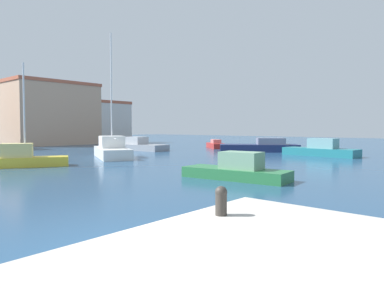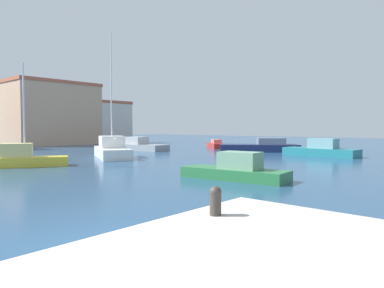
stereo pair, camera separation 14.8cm
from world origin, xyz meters
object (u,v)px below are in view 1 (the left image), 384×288
(mooring_bollard, at_px, (221,199))
(motorboat_green_outer_mooring, at_px, (237,170))
(motorboat_teal_behind_lamppost, at_px, (321,150))
(sailboat_yellow_far_right, at_px, (23,158))
(motorboat_grey_far_left, at_px, (138,146))
(motorboat_red_center_channel, at_px, (216,145))
(sailboat_white_distant_east, at_px, (112,149))
(motorboat_navy_distant_north, at_px, (261,147))

(mooring_bollard, height_order, motorboat_green_outer_mooring, mooring_bollard)
(mooring_bollard, xyz_separation_m, motorboat_teal_behind_lamppost, (28.32, 8.85, -0.73))
(motorboat_green_outer_mooring, xyz_separation_m, motorboat_teal_behind_lamppost, (18.35, 2.55, 0.07))
(mooring_bollard, relative_size, sailboat_yellow_far_right, 0.08)
(mooring_bollard, distance_m, motorboat_grey_far_left, 36.63)
(motorboat_red_center_channel, bearing_deg, mooring_bollard, -142.54)
(sailboat_yellow_far_right, bearing_deg, motorboat_teal_behind_lamppost, -27.52)
(motorboat_green_outer_mooring, height_order, motorboat_teal_behind_lamppost, motorboat_teal_behind_lamppost)
(sailboat_white_distant_east, height_order, motorboat_teal_behind_lamppost, sailboat_white_distant_east)
(motorboat_red_center_channel, bearing_deg, motorboat_teal_behind_lamppost, -103.26)
(motorboat_red_center_channel, bearing_deg, motorboat_grey_far_left, 154.86)
(motorboat_grey_far_left, bearing_deg, motorboat_teal_behind_lamppost, -73.21)
(motorboat_red_center_channel, xyz_separation_m, motorboat_teal_behind_lamppost, (-3.69, -15.68, 0.16))
(sailboat_yellow_far_right, bearing_deg, motorboat_red_center_channel, 7.36)
(motorboat_green_outer_mooring, relative_size, motorboat_red_center_channel, 1.22)
(mooring_bollard, height_order, sailboat_yellow_far_right, sailboat_yellow_far_right)
(motorboat_navy_distant_north, xyz_separation_m, motorboat_teal_behind_lamppost, (-1.52, -7.51, 0.00))
(mooring_bollard, bearing_deg, sailboat_yellow_far_right, 76.78)
(sailboat_yellow_far_right, relative_size, motorboat_green_outer_mooring, 1.22)
(motorboat_grey_far_left, bearing_deg, motorboat_navy_distant_north, -59.11)
(motorboat_grey_far_left, distance_m, motorboat_navy_distant_north, 14.88)
(motorboat_green_outer_mooring, height_order, motorboat_red_center_channel, motorboat_green_outer_mooring)
(motorboat_grey_far_left, relative_size, motorboat_red_center_channel, 1.65)
(mooring_bollard, distance_m, sailboat_yellow_far_right, 21.62)
(motorboat_navy_distant_north, height_order, sailboat_white_distant_east, sailboat_white_distant_east)
(sailboat_yellow_far_right, distance_m, sailboat_white_distant_east, 8.93)
(motorboat_green_outer_mooring, relative_size, motorboat_navy_distant_north, 0.68)
(sailboat_yellow_far_right, distance_m, motorboat_green_outer_mooring, 15.56)
(mooring_bollard, height_order, sailboat_white_distant_east, sailboat_white_distant_east)
(motorboat_red_center_channel, xyz_separation_m, sailboat_white_distant_east, (-18.30, -1.84, 0.33))
(motorboat_green_outer_mooring, bearing_deg, motorboat_red_center_channel, 39.57)
(sailboat_white_distant_east, relative_size, motorboat_teal_behind_lamppost, 1.57)
(motorboat_green_outer_mooring, relative_size, sailboat_white_distant_east, 0.53)
(mooring_bollard, relative_size, motorboat_red_center_channel, 0.12)
(mooring_bollard, distance_m, motorboat_green_outer_mooring, 11.82)
(sailboat_yellow_far_right, bearing_deg, sailboat_white_distant_east, 10.69)
(sailboat_yellow_far_right, bearing_deg, motorboat_green_outer_mooring, -71.17)
(motorboat_teal_behind_lamppost, bearing_deg, motorboat_navy_distant_north, 78.53)
(motorboat_grey_far_left, distance_m, motorboat_teal_behind_lamppost, 21.18)
(motorboat_green_outer_mooring, bearing_deg, motorboat_grey_far_left, 61.80)
(motorboat_green_outer_mooring, distance_m, sailboat_white_distant_east, 16.81)
(mooring_bollard, xyz_separation_m, motorboat_red_center_channel, (32.01, 24.53, -0.89))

